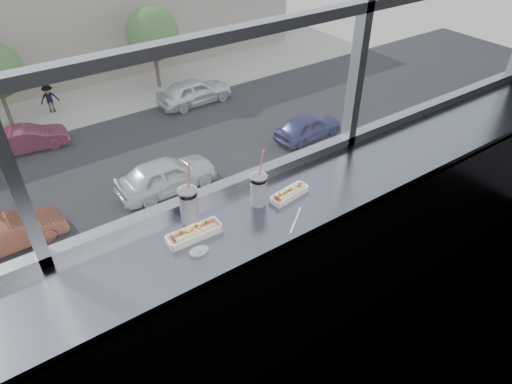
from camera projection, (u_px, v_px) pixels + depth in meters
wall_back_lower at (226, 260)px, 2.99m from camera, size 6.00×0.00×6.00m
counter at (249, 221)px, 2.50m from camera, size 6.00×0.55×0.06m
counter_fascia at (274, 313)px, 2.64m from camera, size 6.00×0.04×1.04m
hotdog_tray_left at (194, 233)px, 2.34m from camera, size 0.29×0.10×0.07m
hotdog_tray_right at (289, 193)px, 2.62m from camera, size 0.26×0.12×0.06m
soda_cup_left at (189, 204)px, 2.39m from camera, size 0.11×0.11×0.39m
soda_cup_right at (258, 188)px, 2.52m from camera, size 0.10×0.10×0.36m
loose_straw at (296, 220)px, 2.46m from camera, size 0.18×0.14×0.01m
wrapper at (199, 251)px, 2.25m from camera, size 0.10×0.07×0.02m
street_asphalt at (27, 191)px, 23.05m from camera, size 80.00×10.00×0.06m
car_near_c at (11, 228)px, 19.25m from camera, size 2.55×5.68×1.86m
car_near_e at (308, 123)px, 26.73m from camera, size 2.80×6.02×1.96m
car_far_b at (27, 135)px, 25.65m from camera, size 2.99×5.91×1.89m
car_near_d at (166, 170)px, 22.43m from camera, size 2.98×6.96×2.30m
car_far_c at (194, 87)px, 30.43m from camera, size 3.08×7.01×2.31m
pedestrian_c at (49, 96)px, 29.44m from camera, size 1.00×0.75×2.25m
tree_right at (152, 34)px, 31.11m from camera, size 3.66×3.66×5.73m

